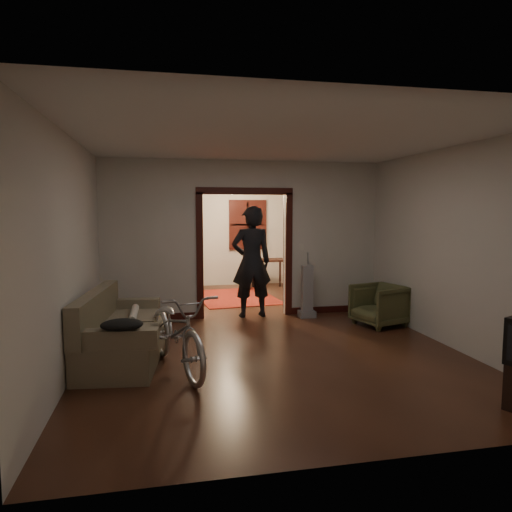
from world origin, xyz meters
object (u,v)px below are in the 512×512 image
object	(u,v)px
armchair	(379,305)
person	(251,262)
sofa	(125,325)
locker	(164,250)
bicycle	(177,331)
desk	(265,274)

from	to	relation	value
armchair	person	world-z (taller)	person
sofa	locker	xyz separation A→B (m)	(0.52, 5.26, 0.52)
bicycle	armchair	bearing A→B (deg)	7.01
bicycle	locker	distance (m)	5.82
person	armchair	bearing A→B (deg)	147.50
sofa	bicycle	xyz separation A→B (m)	(0.65, -0.54, 0.04)
armchair	locker	distance (m)	5.58
armchair	desk	world-z (taller)	desk
sofa	locker	bearing A→B (deg)	90.57
armchair	locker	world-z (taller)	locker
sofa	locker	size ratio (longest dim) A/B	1.00
desk	bicycle	bearing A→B (deg)	-107.40
sofa	locker	distance (m)	5.31
bicycle	armchair	world-z (taller)	bicycle
person	desk	bearing A→B (deg)	-111.37
sofa	person	xyz separation A→B (m)	(2.06, 2.03, 0.55)
bicycle	locker	world-z (taller)	locker
person	locker	size ratio (longest dim) A/B	1.03
person	desk	size ratio (longest dim) A/B	2.07
sofa	person	world-z (taller)	person
sofa	desk	distance (m)	5.70
bicycle	person	size ratio (longest dim) A/B	0.93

